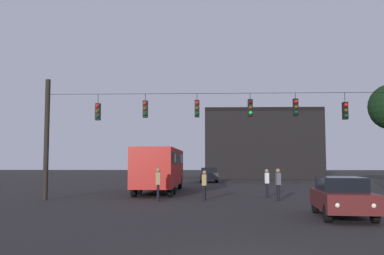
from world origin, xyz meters
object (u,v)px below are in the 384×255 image
(pedestrian_crossing_left, at_px, (278,182))
(pedestrian_near_bus, at_px, (267,181))
(car_near_right, at_px, (342,196))
(car_far_left, at_px, (209,174))
(pedestrian_crossing_right, at_px, (158,182))
(city_bus, at_px, (160,165))
(pedestrian_crossing_center, at_px, (204,183))

(pedestrian_crossing_left, xyz_separation_m, pedestrian_near_bus, (-0.31, 2.27, -0.04))
(car_near_right, distance_m, pedestrian_crossing_left, 7.12)
(car_far_left, distance_m, pedestrian_crossing_right, 22.59)
(car_far_left, xyz_separation_m, pedestrian_crossing_right, (-2.76, -22.42, 0.22))
(city_bus, bearing_deg, pedestrian_crossing_center, -63.69)
(city_bus, distance_m, pedestrian_near_bus, 8.16)
(city_bus, xyz_separation_m, car_near_right, (8.43, -13.61, -1.07))
(pedestrian_crossing_left, bearing_deg, city_bus, 137.32)
(pedestrian_crossing_left, bearing_deg, car_far_left, 99.63)
(city_bus, bearing_deg, pedestrian_crossing_left, -42.68)
(car_near_right, relative_size, pedestrian_crossing_left, 2.56)
(car_far_left, xyz_separation_m, pedestrian_crossing_center, (-0.26, -21.85, 0.12))
(city_bus, distance_m, pedestrian_crossing_center, 7.19)
(car_near_right, height_order, pedestrian_crossing_center, pedestrian_crossing_center)
(pedestrian_crossing_center, xyz_separation_m, pedestrian_crossing_right, (-2.50, -0.57, 0.09))
(car_far_left, xyz_separation_m, pedestrian_near_bus, (3.44, -19.79, 0.15))
(car_near_right, height_order, car_far_left, same)
(city_bus, relative_size, pedestrian_crossing_left, 6.33)
(car_far_left, relative_size, pedestrian_near_bus, 2.60)
(pedestrian_near_bus, bearing_deg, pedestrian_crossing_left, -82.32)
(car_near_right, distance_m, pedestrian_near_bus, 9.41)
(car_far_left, relative_size, pedestrian_crossing_left, 2.51)
(pedestrian_crossing_center, height_order, pedestrian_crossing_right, pedestrian_crossing_right)
(car_near_right, relative_size, pedestrian_crossing_right, 2.52)
(car_far_left, distance_m, pedestrian_near_bus, 20.09)
(pedestrian_crossing_center, bearing_deg, city_bus, 116.31)
(car_near_right, distance_m, pedestrian_crossing_right, 10.23)
(pedestrian_crossing_left, height_order, pedestrian_crossing_right, pedestrian_crossing_right)
(city_bus, xyz_separation_m, pedestrian_crossing_left, (7.16, -6.60, -0.88))
(pedestrian_crossing_center, bearing_deg, pedestrian_crossing_left, -3.02)
(pedestrian_crossing_left, distance_m, pedestrian_crossing_center, 4.01)
(city_bus, xyz_separation_m, pedestrian_near_bus, (6.86, -4.34, -0.91))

